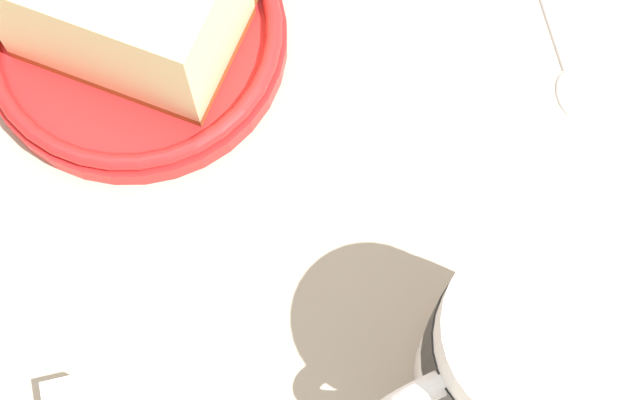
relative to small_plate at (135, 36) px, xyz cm
name	(u,v)px	position (x,y,z in cm)	size (l,w,h in cm)	color
ground_plane	(221,141)	(6.55, -0.99, -2.77)	(110.60, 110.60, 3.53)	tan
small_plate	(135,36)	(0.00, 0.00, 0.00)	(16.17, 16.17, 2.04)	red
tea_mug	(514,355)	(25.19, -2.56, 4.69)	(7.85, 10.20, 10.85)	white
teaspoon	(565,58)	(18.44, 13.60, -0.66)	(10.50, 8.91, 0.80)	silver
sugar_cube	(62,398)	(10.14, -16.13, -0.23)	(1.57, 1.57, 1.57)	white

